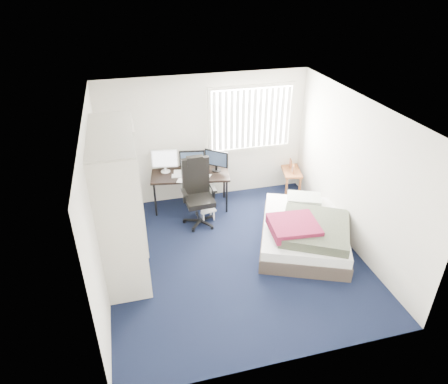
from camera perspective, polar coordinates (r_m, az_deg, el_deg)
name	(u,v)px	position (r m, az deg, el deg)	size (l,w,h in m)	color
ground	(234,256)	(6.68, 1.49, -9.10)	(4.20, 4.20, 0.00)	black
room_shell	(236,175)	(5.86, 1.68, 2.48)	(4.20, 4.20, 4.20)	silver
window_assembly	(251,119)	(7.87, 3.92, 10.43)	(1.72, 0.09, 1.32)	white
closet	(120,190)	(5.98, -14.65, 0.34)	(0.64, 1.84, 2.22)	beige
desk	(190,171)	(7.65, -4.84, 2.96)	(1.56, 0.92, 1.19)	black
office_chair	(198,199)	(7.28, -3.70, -0.93)	(0.62, 0.62, 1.26)	black
footstool	(207,211)	(7.47, -2.44, -2.76)	(0.32, 0.28, 0.23)	white
nightstand	(291,172)	(8.45, 9.54, 2.82)	(0.49, 0.76, 0.67)	brown
bed	(305,231)	(6.92, 11.46, -5.46)	(2.02, 2.27, 0.62)	#3C322B
pine_box	(133,276)	(6.23, -12.89, -11.64)	(0.40, 0.30, 0.30)	tan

